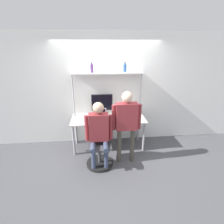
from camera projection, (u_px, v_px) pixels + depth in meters
ground_plane at (110, 154)px, 4.07m from camera, size 12.00×12.00×0.00m
wall_back at (107, 90)px, 4.30m from camera, size 8.00×0.06×2.70m
desk at (108, 121)px, 4.18m from camera, size 1.74×0.70×0.76m
shelf_unit at (107, 85)px, 4.09m from camera, size 1.65×0.25×1.80m
monitor at (102, 104)px, 4.20m from camera, size 0.51×0.21×0.54m
laptop at (100, 117)px, 4.03m from camera, size 0.31×0.26×0.26m
cell_phone at (110, 119)px, 4.07m from camera, size 0.07×0.15×0.01m
office_chair at (100, 151)px, 3.66m from camera, size 0.56×0.56×0.94m
person_seated at (99, 130)px, 3.43m from camera, size 0.55×0.47×1.38m
person_standing at (127, 119)px, 3.49m from camera, size 0.59×0.21×1.56m
bottle_purple at (92, 68)px, 3.92m from camera, size 0.06×0.06×0.22m
bottle_blue at (125, 68)px, 3.99m from camera, size 0.07×0.07×0.22m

